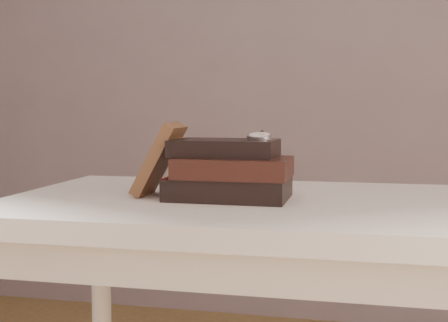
# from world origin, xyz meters

# --- Properties ---
(back_wall) EXTENTS (3.50, 0.02, 2.70)m
(back_wall) POSITION_xyz_m (0.00, 1.75, 1.35)
(back_wall) COLOR slate
(back_wall) RESTS_ON ground
(table) EXTENTS (1.00, 0.60, 0.75)m
(table) POSITION_xyz_m (0.00, 0.35, 0.66)
(table) COLOR silver
(table) RESTS_ON ground
(book_stack) EXTENTS (0.24, 0.17, 0.12)m
(book_stack) POSITION_xyz_m (-0.05, 0.33, 0.80)
(book_stack) COLOR black
(book_stack) RESTS_ON table
(journal) EXTENTS (0.10, 0.10, 0.15)m
(journal) POSITION_xyz_m (-0.20, 0.34, 0.83)
(journal) COLOR #462C1B
(journal) RESTS_ON table
(pocket_watch) EXTENTS (0.05, 0.15, 0.02)m
(pocket_watch) POSITION_xyz_m (0.01, 0.33, 0.88)
(pocket_watch) COLOR silver
(pocket_watch) RESTS_ON book_stack
(eyeglasses) EXTENTS (0.10, 0.12, 0.05)m
(eyeglasses) POSITION_xyz_m (-0.13, 0.42, 0.82)
(eyeglasses) COLOR silver
(eyeglasses) RESTS_ON book_stack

